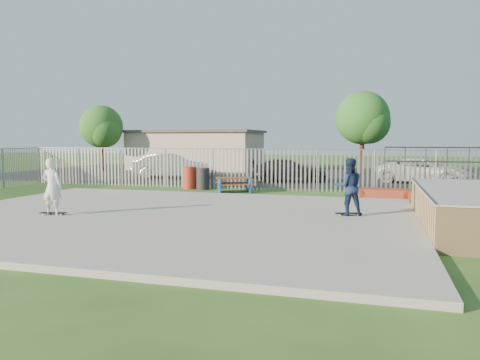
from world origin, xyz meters
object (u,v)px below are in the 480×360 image
(trash_bin_red, at_px, (190,178))
(car_silver, at_px, (171,166))
(trash_bin_grey, at_px, (203,179))
(tree_left, at_px, (101,127))
(car_dark, at_px, (288,170))
(skater_white, at_px, (52,187))
(funbox, at_px, (386,193))
(skater_navy, at_px, (349,187))
(tree_mid, at_px, (363,118))
(car_white, at_px, (424,171))
(picnic_table, at_px, (234,185))

(trash_bin_red, bearing_deg, car_silver, 122.74)
(trash_bin_grey, xyz_separation_m, car_silver, (-4.20, 5.47, 0.27))
(trash_bin_red, bearing_deg, tree_left, 138.02)
(tree_left, bearing_deg, trash_bin_grey, -40.49)
(car_dark, distance_m, tree_left, 16.94)
(trash_bin_red, distance_m, skater_white, 9.60)
(trash_bin_red, height_order, car_silver, car_silver)
(funbox, bearing_deg, car_dark, 140.07)
(trash_bin_grey, height_order, skater_navy, skater_navy)
(tree_left, height_order, tree_mid, tree_mid)
(trash_bin_red, xyz_separation_m, car_white, (11.53, 6.14, 0.17))
(car_silver, relative_size, car_white, 0.94)
(car_white, bearing_deg, skater_white, 157.75)
(car_white, bearing_deg, tree_left, 94.65)
(trash_bin_red, relative_size, skater_navy, 0.63)
(trash_bin_grey, distance_m, car_silver, 6.90)
(car_dark, bearing_deg, funbox, -151.40)
(picnic_table, distance_m, car_white, 11.35)
(picnic_table, distance_m, trash_bin_grey, 1.98)
(picnic_table, xyz_separation_m, skater_white, (-3.16, -8.75, 0.67))
(car_white, relative_size, skater_white, 2.87)
(skater_navy, bearing_deg, tree_mid, -106.18)
(car_white, relative_size, tree_left, 0.98)
(trash_bin_red, bearing_deg, funbox, -6.69)
(funbox, bearing_deg, skater_navy, -91.98)
(trash_bin_grey, relative_size, skater_white, 0.61)
(trash_bin_grey, xyz_separation_m, car_dark, (3.31, 5.15, 0.14))
(trash_bin_red, height_order, tree_left, tree_left)
(tree_left, xyz_separation_m, skater_white, (11.14, -20.12, -2.41))
(car_silver, bearing_deg, car_white, -95.14)
(car_dark, height_order, tree_left, tree_left)
(trash_bin_grey, relative_size, tree_mid, 0.18)
(car_silver, xyz_separation_m, skater_navy, (11.61, -12.47, 0.23))
(car_dark, bearing_deg, car_silver, 75.44)
(skater_white, bearing_deg, picnic_table, -112.27)
(tree_mid, bearing_deg, picnic_table, -110.43)
(car_silver, bearing_deg, car_dark, -100.52)
(trash_bin_red, distance_m, car_white, 13.06)
(funbox, relative_size, tree_left, 0.40)
(car_white, distance_m, tree_mid, 8.87)
(picnic_table, relative_size, car_silver, 0.44)
(trash_bin_red, relative_size, car_dark, 0.25)
(skater_navy, bearing_deg, car_dark, -88.17)
(funbox, bearing_deg, car_silver, 162.53)
(trash_bin_red, xyz_separation_m, skater_white, (-0.59, -9.57, 0.47))
(car_silver, xyz_separation_m, car_dark, (7.51, -0.32, -0.13))
(trash_bin_red, height_order, skater_white, skater_white)
(funbox, distance_m, tree_left, 24.30)
(picnic_table, bearing_deg, funbox, -26.30)
(picnic_table, distance_m, tree_left, 18.53)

